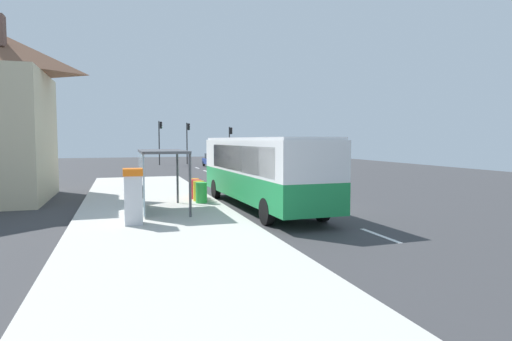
{
  "coord_description": "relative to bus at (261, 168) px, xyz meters",
  "views": [
    {
      "loc": [
        -7.75,
        -18.04,
        3.13
      ],
      "look_at": [
        -1.0,
        3.49,
        1.5
      ],
      "focal_mm": 30.41,
      "sensor_mm": 36.0,
      "label": 1
    }
  ],
  "objects": [
    {
      "name": "bus",
      "position": [
        0.0,
        0.0,
        0.0
      ],
      "size": [
        2.88,
        11.09,
        3.21
      ],
      "color": "#1E8C47",
      "rests_on": "ground"
    },
    {
      "name": "recycling_bin_red",
      "position": [
        -2.49,
        2.66,
        -1.19
      ],
      "size": [
        0.52,
        0.52,
        0.95
      ],
      "primitive_type": "cylinder",
      "color": "red",
      "rests_on": "sidewalk_platform"
    },
    {
      "name": "white_van",
      "position": [
        3.91,
        20.81,
        -0.5
      ],
      "size": [
        2.24,
        5.29,
        2.3
      ],
      "color": "white",
      "rests_on": "ground"
    },
    {
      "name": "lane_stripe_seg_7",
      "position": [
        1.96,
        28.49,
        -1.84
      ],
      "size": [
        0.16,
        2.2,
        0.01
      ],
      "primitive_type": "cube",
      "color": "silver",
      "rests_on": "ground"
    },
    {
      "name": "ticket_machine",
      "position": [
        -5.64,
        -3.05,
        -0.67
      ],
      "size": [
        0.66,
        0.76,
        1.94
      ],
      "color": "silver",
      "rests_on": "sidewalk_platform"
    },
    {
      "name": "lane_stripe_seg_3",
      "position": [
        1.96,
        8.49,
        -1.84
      ],
      "size": [
        0.16,
        2.2,
        0.01
      ],
      "primitive_type": "cube",
      "color": "silver",
      "rests_on": "ground"
    },
    {
      "name": "lane_stripe_seg_6",
      "position": [
        1.96,
        23.49,
        -1.84
      ],
      "size": [
        0.16,
        2.2,
        0.01
      ],
      "primitive_type": "cube",
      "color": "silver",
      "rests_on": "ground"
    },
    {
      "name": "sedan_near",
      "position": [
        4.01,
        29.78,
        -1.05
      ],
      "size": [
        1.91,
        4.44,
        1.52
      ],
      "color": "navy",
      "rests_on": "ground"
    },
    {
      "name": "traffic_light_near_side",
      "position": [
        7.22,
        34.6,
        1.29
      ],
      "size": [
        0.49,
        0.28,
        4.69
      ],
      "color": "#2D2D2D",
      "rests_on": "ground"
    },
    {
      "name": "ground_plane",
      "position": [
        1.71,
        13.49,
        -1.86
      ],
      "size": [
        56.0,
        92.0,
        0.04
      ],
      "primitive_type": "cube",
      "color": "#38383A"
    },
    {
      "name": "sidewalk_platform",
      "position": [
        -4.69,
        1.49,
        -1.75
      ],
      "size": [
        6.2,
        30.0,
        0.18
      ],
      "primitive_type": "cube",
      "color": "beige",
      "rests_on": "ground"
    },
    {
      "name": "lane_stripe_seg_2",
      "position": [
        1.96,
        3.49,
        -1.84
      ],
      "size": [
        0.16,
        2.2,
        0.01
      ],
      "primitive_type": "cube",
      "color": "silver",
      "rests_on": "ground"
    },
    {
      "name": "traffic_light_median",
      "position": [
        2.11,
        36.2,
        1.61
      ],
      "size": [
        0.49,
        0.28,
        5.2
      ],
      "color": "#2D2D2D",
      "rests_on": "ground"
    },
    {
      "name": "lane_stripe_seg_4",
      "position": [
        1.96,
        13.49,
        -1.84
      ],
      "size": [
        0.16,
        2.2,
        0.01
      ],
      "primitive_type": "cube",
      "color": "silver",
      "rests_on": "ground"
    },
    {
      "name": "recycling_bin_orange",
      "position": [
        -2.49,
        3.36,
        -1.19
      ],
      "size": [
        0.52,
        0.52,
        0.95
      ],
      "primitive_type": "cylinder",
      "color": "orange",
      "rests_on": "sidewalk_platform"
    },
    {
      "name": "recycling_bin_yellow",
      "position": [
        -2.49,
        1.96,
        -1.19
      ],
      "size": [
        0.52,
        0.52,
        0.95
      ],
      "primitive_type": "cylinder",
      "color": "yellow",
      "rests_on": "sidewalk_platform"
    },
    {
      "name": "bus_shelter",
      "position": [
        -4.7,
        -0.33,
        0.25
      ],
      "size": [
        1.8,
        4.0,
        2.5
      ],
      "color": "#4C4C51",
      "rests_on": "sidewalk_platform"
    },
    {
      "name": "recycling_bin_green",
      "position": [
        -2.49,
        1.26,
        -1.19
      ],
      "size": [
        0.52,
        0.52,
        0.95
      ],
      "primitive_type": "cylinder",
      "color": "green",
      "rests_on": "sidewalk_platform"
    },
    {
      "name": "lane_stripe_seg_5",
      "position": [
        1.96,
        18.49,
        -1.84
      ],
      "size": [
        0.16,
        2.2,
        0.01
      ],
      "primitive_type": "cube",
      "color": "silver",
      "rests_on": "ground"
    },
    {
      "name": "lane_stripe_seg_1",
      "position": [
        1.96,
        -1.51,
        -1.84
      ],
      "size": [
        0.16,
        2.2,
        0.01
      ],
      "primitive_type": "cube",
      "color": "silver",
      "rests_on": "ground"
    },
    {
      "name": "traffic_light_far_side",
      "position": [
        -1.39,
        35.4,
        1.69
      ],
      "size": [
        0.49,
        0.28,
        5.35
      ],
      "color": "#2D2D2D",
      "rests_on": "ground"
    },
    {
      "name": "lane_stripe_seg_0",
      "position": [
        1.96,
        -6.51,
        -1.84
      ],
      "size": [
        0.16,
        2.2,
        0.01
      ],
      "primitive_type": "cube",
      "color": "silver",
      "rests_on": "ground"
    }
  ]
}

